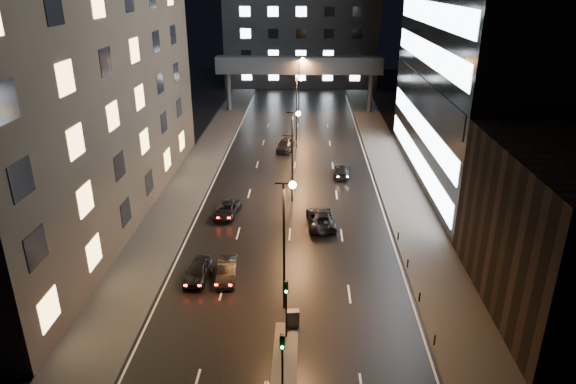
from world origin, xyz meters
name	(u,v)px	position (x,y,z in m)	size (l,w,h in m)	color
ground	(295,165)	(0.00, 40.00, 0.00)	(160.00, 160.00, 0.00)	black
sidewalk_left	(193,177)	(-12.50, 35.00, 0.07)	(5.00, 110.00, 0.15)	#383533
sidewalk_right	(396,179)	(12.50, 35.00, 0.07)	(5.00, 110.00, 0.15)	#383533
building_left	(42,12)	(-22.50, 24.00, 20.00)	(15.00, 48.00, 40.00)	#2D2319
building_right_low	(567,235)	(20.00, 9.00, 6.00)	(10.00, 18.00, 12.00)	black
building_far	(301,28)	(0.00, 98.00, 12.50)	(34.00, 14.00, 25.00)	#333335
skybridge	(299,66)	(0.00, 70.00, 8.34)	(30.00, 3.00, 10.00)	#333335
median_island	(285,362)	(0.30, 2.00, 0.07)	(1.60, 8.00, 0.15)	#383533
traffic_signal_near	(286,300)	(0.30, 4.49, 3.09)	(0.28, 0.34, 4.40)	black
traffic_signal_far	(282,356)	(0.30, -1.01, 3.09)	(0.28, 0.34, 4.40)	black
bollard_row	(426,318)	(10.20, 6.50, 0.45)	(0.12, 25.12, 0.90)	black
streetlight_near	(286,230)	(0.16, 8.00, 6.50)	(1.45, 0.50, 10.15)	black
streetlight_mid_a	(294,145)	(0.16, 28.00, 6.50)	(1.45, 0.50, 10.15)	black
streetlight_mid_b	(298,103)	(0.16, 48.00, 6.50)	(1.45, 0.50, 10.15)	black
streetlight_far	(300,78)	(0.16, 68.00, 6.50)	(1.45, 0.50, 10.15)	black
car_away_a	(198,271)	(-7.21, 11.73, 0.74)	(1.74, 4.34, 1.48)	black
car_away_b	(227,271)	(-4.84, 11.89, 0.71)	(1.51, 4.33, 1.43)	black
car_away_c	(227,210)	(-6.68, 24.02, 0.65)	(2.17, 4.70, 1.31)	black
car_away_d	(286,145)	(-1.50, 46.41, 0.77)	(2.15, 5.28, 1.53)	black
car_toward_a	(321,218)	(3.04, 22.04, 0.79)	(2.62, 5.68, 1.58)	black
car_toward_b	(342,171)	(5.93, 36.07, 0.66)	(1.86, 4.58, 1.33)	black
utility_cabinet	(293,318)	(0.70, 5.65, 0.79)	(0.89, 0.48, 1.28)	#4E4D50
cone_a	(267,384)	(-0.69, -0.16, 0.27)	(0.39, 0.39, 0.54)	#FE520D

